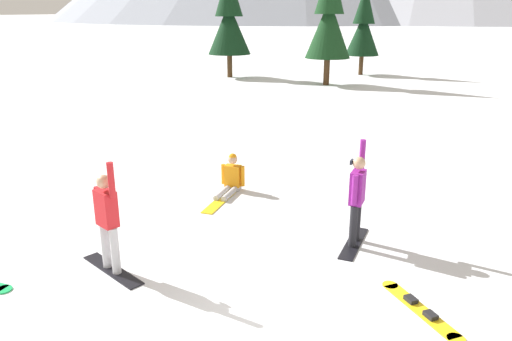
# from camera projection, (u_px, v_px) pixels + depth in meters

# --- Properties ---
(ground_plane) EXTENTS (800.00, 800.00, 0.00)m
(ground_plane) POSITION_uv_depth(u_px,v_px,m) (260.00, 339.00, 6.90)
(ground_plane) COLOR white
(snowboarder_foreground) EXTENTS (1.59, 0.82, 2.06)m
(snowboarder_foreground) POSITION_uv_depth(u_px,v_px,m) (107.00, 220.00, 8.41)
(snowboarder_foreground) COLOR black
(snowboarder_foreground) RESTS_ON ground_plane
(snowboarder_midground) EXTENTS (0.31, 1.51, 2.05)m
(snowboarder_midground) POSITION_uv_depth(u_px,v_px,m) (357.00, 197.00, 9.41)
(snowboarder_midground) COLOR black
(snowboarder_midground) RESTS_ON ground_plane
(snowboarder_background) EXTENTS (0.63, 1.84, 0.97)m
(snowboarder_background) POSITION_uv_depth(u_px,v_px,m) (230.00, 180.00, 12.37)
(snowboarder_background) COLOR #B7B7BC
(snowboarder_background) RESTS_ON ground_plane
(loose_snowboard_far_spare) EXTENTS (1.44, 1.44, 0.09)m
(loose_snowboard_far_spare) POSITION_uv_depth(u_px,v_px,m) (420.00, 309.00, 7.55)
(loose_snowboard_far_spare) COLOR yellow
(loose_snowboard_far_spare) RESTS_ON ground_plane
(pine_tree_short) EXTENTS (2.72, 2.72, 7.30)m
(pine_tree_short) POSITION_uv_depth(u_px,v_px,m) (329.00, 17.00, 29.18)
(pine_tree_short) COLOR #472D19
(pine_tree_short) RESTS_ON ground_plane
(pine_tree_slender) EXTENTS (2.34, 2.34, 6.12)m
(pine_tree_slender) POSITION_uv_depth(u_px,v_px,m) (364.00, 26.00, 34.06)
(pine_tree_slender) COLOR #472D19
(pine_tree_slender) RESTS_ON ground_plane
(pine_tree_young) EXTENTS (2.86, 2.86, 7.00)m
(pine_tree_young) POSITION_uv_depth(u_px,v_px,m) (229.00, 19.00, 32.64)
(pine_tree_young) COLOR #472D19
(pine_tree_young) RESTS_ON ground_plane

